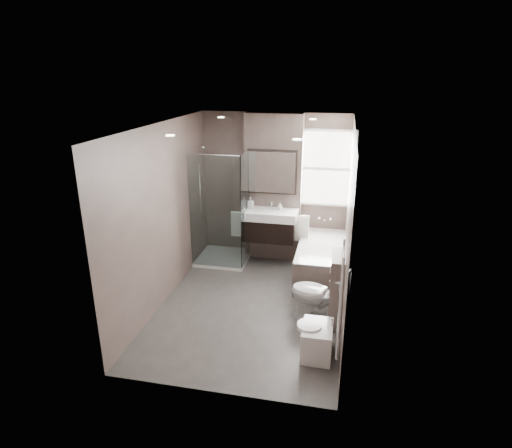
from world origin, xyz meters
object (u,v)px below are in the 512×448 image
(vanity, at_px, (270,225))
(bathtub, at_px, (321,259))
(toilet, at_px, (318,294))
(bidet, at_px, (317,340))

(vanity, distance_m, bathtub, 1.07)
(vanity, xyz_separation_m, toilet, (0.97, -1.66, -0.35))
(vanity, bearing_deg, bidet, -67.54)
(toilet, relative_size, bidet, 1.52)
(vanity, bearing_deg, bathtub, -19.37)
(vanity, bearing_deg, toilet, -59.71)
(vanity, distance_m, toilet, 1.95)
(bathtub, height_order, toilet, toilet)
(vanity, relative_size, bathtub, 0.59)
(bidet, bearing_deg, vanity, 112.46)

